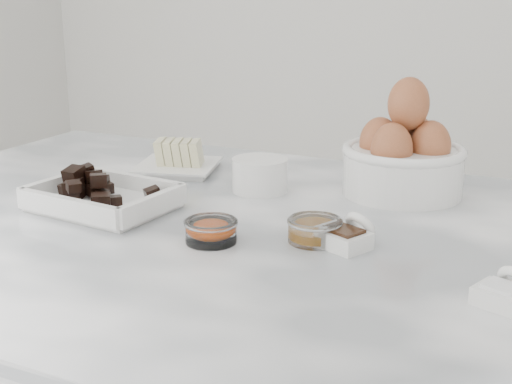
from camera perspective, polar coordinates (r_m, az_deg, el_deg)
marble_slab at (r=0.96m, az=-1.86°, el=-3.75°), size 1.20×0.80×0.04m
chocolate_dish at (r=1.03m, az=-12.16°, el=-0.15°), size 0.21×0.17×0.05m
butter_plate at (r=1.22m, az=-6.40°, el=2.56°), size 0.16×0.16×0.05m
sugar_ramekin at (r=1.10m, az=0.31°, el=1.49°), size 0.09×0.09×0.05m
egg_bowl at (r=1.10m, az=11.72°, el=2.76°), size 0.19×0.19×0.18m
honey_bowl at (r=0.89m, az=4.72°, el=-3.02°), size 0.07×0.07×0.03m
zest_bowl at (r=0.89m, az=-3.61°, el=-3.04°), size 0.07×0.07×0.03m
vanilla_spoon at (r=0.88m, az=7.37°, el=-3.45°), size 0.07×0.08×0.04m
salt_spoon at (r=0.76m, az=19.35°, el=-7.55°), size 0.06×0.07×0.04m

